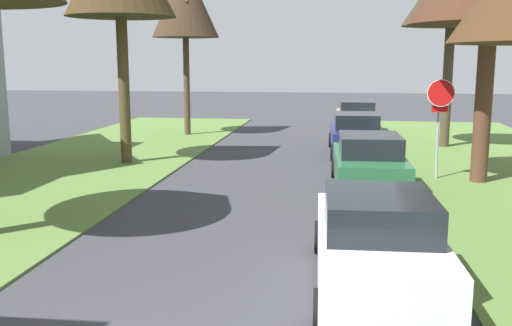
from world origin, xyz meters
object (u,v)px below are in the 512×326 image
Objects in this scene: stop_sign_far at (440,107)px; parked_sedan_navy at (355,135)px; parked_sedan_green at (369,164)px; parked_sedan_tan at (356,118)px; parked_sedan_white at (377,245)px; street_tree_left_far at (185,0)px.

stop_sign_far is 5.34m from parked_sedan_navy.
parked_sedan_green and parked_sedan_navy have the same top height.
parked_sedan_navy is at bearing 116.62° from stop_sign_far.
stop_sign_far is 0.66× the size of parked_sedan_tan.
stop_sign_far reaches higher than parked_sedan_white.
parked_sedan_white is 20.23m from parked_sedan_tan.
street_tree_left_far is 20.35m from parked_sedan_white.
parked_sedan_navy is at bearing 91.78° from parked_sedan_green.
parked_sedan_white is 1.00× the size of parked_sedan_tan.
parked_sedan_white and parked_sedan_tan have the same top height.
parked_sedan_white is (-2.33, -8.90, -1.46)m from stop_sign_far.
stop_sign_far is at bearing 39.65° from parked_sedan_green.
parked_sedan_green and parked_sedan_tan have the same top height.
parked_sedan_white is 13.49m from parked_sedan_navy.
street_tree_left_far is 9.98m from parked_sedan_tan.
stop_sign_far is 0.66× the size of parked_sedan_white.
street_tree_left_far reaches higher than parked_sedan_navy.
parked_sedan_white is at bearing -104.65° from stop_sign_far.
street_tree_left_far is (-10.09, 9.08, 4.06)m from stop_sign_far.
parked_sedan_white and parked_sedan_green have the same top height.
parked_sedan_navy is 6.74m from parked_sedan_tan.
parked_sedan_tan is (-2.09, 11.33, -1.46)m from stop_sign_far.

